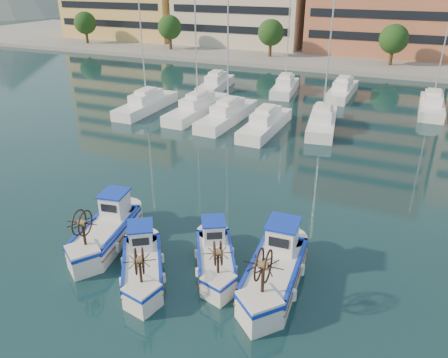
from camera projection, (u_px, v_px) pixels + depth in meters
The scene contains 6 objects.
ground at pixel (190, 276), 19.79m from camera, with size 300.00×300.00×0.00m, color #17393C.
yacht_marina at pixel (290, 105), 43.57m from camera, with size 36.27×23.46×11.50m.
fishing_boat_a at pixel (107, 229), 21.94m from camera, with size 2.72×4.86×2.95m.
fishing_boat_b at pixel (142, 263), 19.52m from camera, with size 3.66×4.32×2.64m.
fishing_boat_c at pixel (215, 255), 20.09m from camera, with size 3.32×4.18×2.53m.
fishing_boat_d at pixel (275, 268), 18.93m from camera, with size 2.41×5.16×3.17m.
Camera 1 is at (7.89, -14.02, 12.44)m, focal length 35.00 mm.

